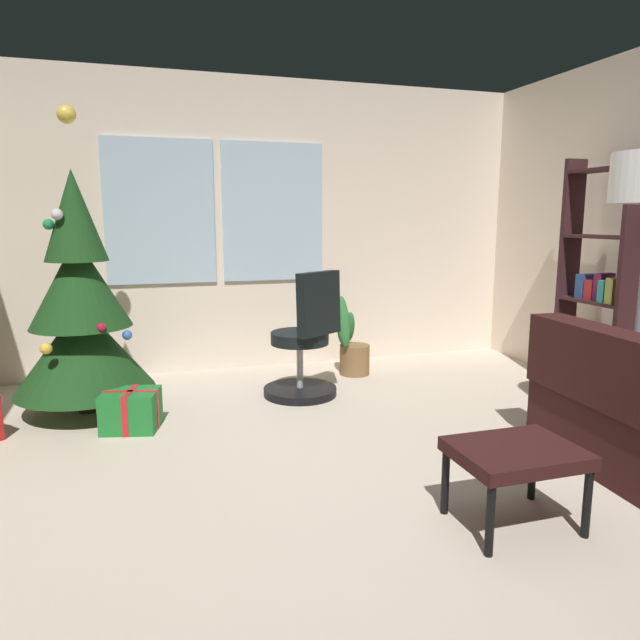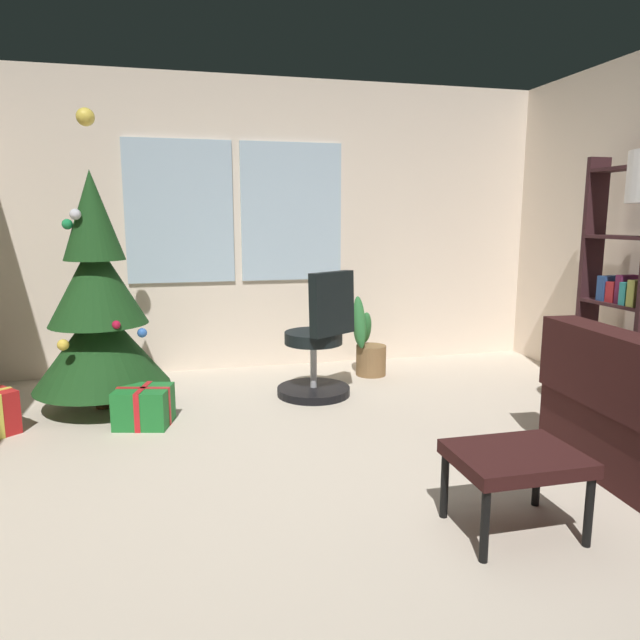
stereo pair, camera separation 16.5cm
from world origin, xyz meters
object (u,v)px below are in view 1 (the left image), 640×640
(gift_box_green, at_px, (131,410))
(potted_plant, at_px, (351,346))
(footstool, at_px, (516,457))
(holiday_tree, at_px, (81,313))
(bookshelf, at_px, (596,294))
(office_chair, at_px, (305,349))

(gift_box_green, height_order, potted_plant, potted_plant)
(footstool, distance_m, gift_box_green, 2.39)
(holiday_tree, height_order, bookshelf, holiday_tree)
(gift_box_green, height_order, office_chair, office_chair)
(footstool, height_order, holiday_tree, holiday_tree)
(office_chair, distance_m, bookshelf, 2.21)
(holiday_tree, distance_m, potted_plant, 2.19)
(holiday_tree, relative_size, office_chair, 2.14)
(footstool, distance_m, bookshelf, 2.29)
(holiday_tree, relative_size, bookshelf, 1.15)
(footstool, distance_m, potted_plant, 2.58)
(office_chair, relative_size, potted_plant, 1.36)
(holiday_tree, bearing_deg, gift_box_green, -55.79)
(gift_box_green, bearing_deg, holiday_tree, 124.21)
(footstool, xyz_separation_m, office_chair, (-0.37, 2.08, 0.06))
(potted_plant, bearing_deg, holiday_tree, -169.64)
(office_chair, height_order, potted_plant, office_chair)
(holiday_tree, xyz_separation_m, potted_plant, (2.11, 0.39, -0.45))
(holiday_tree, xyz_separation_m, office_chair, (1.56, -0.11, -0.33))
(footstool, height_order, potted_plant, potted_plant)
(bookshelf, height_order, potted_plant, bookshelf)
(footstool, xyz_separation_m, potted_plant, (0.18, 2.57, -0.07))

